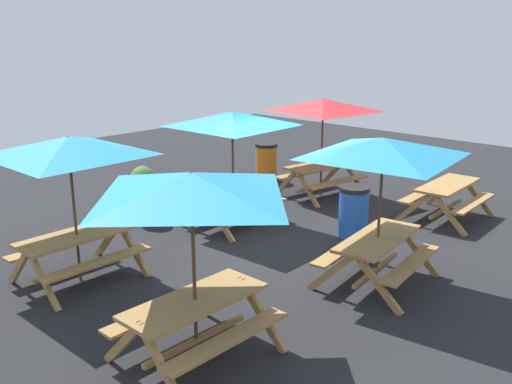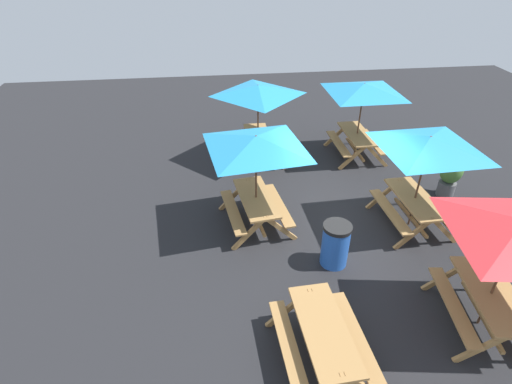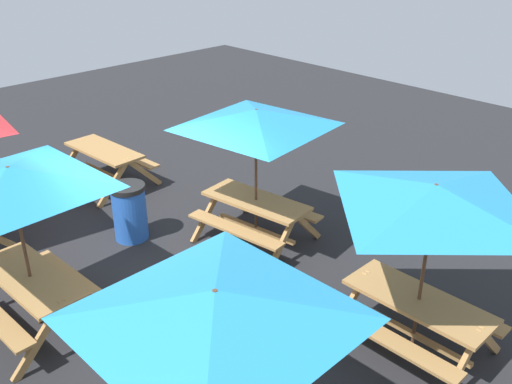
{
  "view_description": "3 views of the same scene",
  "coord_description": "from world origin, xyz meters",
  "views": [
    {
      "loc": [
        7.46,
        6.13,
        3.81
      ],
      "look_at": [
        -0.02,
        -0.83,
        0.9
      ],
      "focal_mm": 40.0,
      "sensor_mm": 36.0,
      "label": 1
    },
    {
      "loc": [
        -7.36,
        2.85,
        5.84
      ],
      "look_at": [
        0.19,
        1.92,
        0.9
      ],
      "focal_mm": 28.0,
      "sensor_mm": 36.0,
      "label": 2
    },
    {
      "loc": [
        6.14,
        -3.9,
        4.95
      ],
      "look_at": [
        0.19,
        1.92,
        0.9
      ],
      "focal_mm": 40.0,
      "sensor_mm": 36.0,
      "label": 3
    }
  ],
  "objects": [
    {
      "name": "potted_plant_0",
      "position": [
        0.82,
        -3.2,
        0.64
      ],
      "size": [
        0.58,
        0.58,
        1.16
      ],
      "color": "#59595B",
      "rests_on": "ground"
    },
    {
      "name": "picnic_table_5",
      "position": [
        -0.28,
        -1.7,
        1.99
      ],
      "size": [
        2.83,
        2.83,
        2.34
      ],
      "rotation": [
        0.0,
        0.0,
        0.04
      ],
      "color": "#A87A44",
      "rests_on": "ground"
    },
    {
      "name": "trash_bin_blue",
      "position": [
        -1.34,
        0.47,
        0.49
      ],
      "size": [
        0.59,
        0.59,
        0.98
      ],
      "color": "blue",
      "rests_on": "ground"
    },
    {
      "name": "picnic_table_4",
      "position": [
        3.49,
        1.46,
        1.99
      ],
      "size": [
        2.01,
        2.01,
        2.34
      ],
      "rotation": [
        0.0,
        0.0,
        -0.0
      ],
      "color": "#A87A44",
      "rests_on": "ground"
    },
    {
      "name": "picnic_table_3",
      "position": [
        3.28,
        -1.55,
        1.99
      ],
      "size": [
        2.83,
        2.83,
        2.34
      ],
      "rotation": [
        0.0,
        0.0,
        0.01
      ],
      "color": "#A87A44",
      "rests_on": "ground"
    },
    {
      "name": "ground_plane",
      "position": [
        0.0,
        0.0,
        0.0
      ],
      "size": [
        24.5,
        24.5,
        0.0
      ],
      "primitive_type": "plane",
      "color": "#232326",
      "rests_on": "ground"
    },
    {
      "name": "picnic_table_2",
      "position": [
        -3.53,
        1.32,
        0.56
      ],
      "size": [
        1.87,
        1.61,
        0.81
      ],
      "rotation": [
        0.0,
        0.0,
        0.05
      ],
      "color": "#A87A44",
      "rests_on": "ground"
    },
    {
      "name": "picnic_table_1",
      "position": [
        0.19,
        1.92,
        1.99
      ],
      "size": [
        2.8,
        2.8,
        2.34
      ],
      "rotation": [
        0.0,
        0.0,
        0.13
      ],
      "color": "#A87A44",
      "rests_on": "ground"
    }
  ]
}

